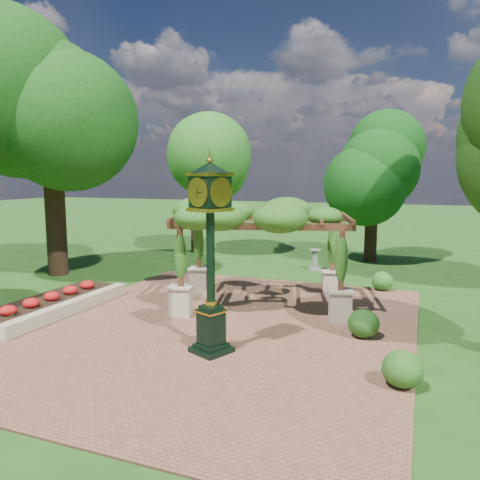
% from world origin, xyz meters
% --- Properties ---
extents(ground, '(120.00, 120.00, 0.00)m').
position_xyz_m(ground, '(0.00, 0.00, 0.00)').
color(ground, '#1E4714').
rests_on(ground, ground).
extents(brick_plaza, '(10.00, 12.00, 0.04)m').
position_xyz_m(brick_plaza, '(0.00, 1.00, 0.02)').
color(brick_plaza, brown).
rests_on(brick_plaza, ground).
extents(border_wall, '(0.35, 5.00, 0.40)m').
position_xyz_m(border_wall, '(-4.60, 0.50, 0.20)').
color(border_wall, '#C6B793').
rests_on(border_wall, ground).
extents(flower_bed, '(1.50, 5.00, 0.36)m').
position_xyz_m(flower_bed, '(-5.50, 0.50, 0.18)').
color(flower_bed, red).
rests_on(flower_bed, ground).
extents(pedestal_clock, '(1.15, 1.15, 4.43)m').
position_xyz_m(pedestal_clock, '(0.57, -0.79, 2.65)').
color(pedestal_clock, black).
rests_on(pedestal_clock, brick_plaza).
extents(pergola, '(5.97, 4.57, 3.33)m').
position_xyz_m(pergola, '(0.37, 3.45, 2.74)').
color(pergola, beige).
rests_on(pergola, brick_plaza).
extents(sundial, '(0.64, 0.64, 0.90)m').
position_xyz_m(sundial, '(0.71, 9.64, 0.40)').
color(sundial, gray).
rests_on(sundial, ground).
extents(shrub_front, '(1.05, 1.05, 0.71)m').
position_xyz_m(shrub_front, '(4.76, -1.08, 0.40)').
color(shrub_front, '#265618').
rests_on(shrub_front, brick_plaza).
extents(shrub_mid, '(1.01, 1.01, 0.71)m').
position_xyz_m(shrub_mid, '(3.72, 1.51, 0.39)').
color(shrub_mid, '#1E4814').
rests_on(shrub_mid, brick_plaza).
extents(shrub_back, '(0.93, 0.93, 0.67)m').
position_xyz_m(shrub_back, '(3.76, 6.76, 0.37)').
color(shrub_back, '#266B1F').
rests_on(shrub_back, brick_plaza).
extents(tree_west_near, '(5.63, 5.63, 10.57)m').
position_xyz_m(tree_west_near, '(-9.04, 4.85, 7.27)').
color(tree_west_near, '#331F14').
rests_on(tree_west_near, ground).
extents(tree_west_far, '(3.85, 3.85, 7.17)m').
position_xyz_m(tree_west_far, '(-6.25, 12.12, 4.92)').
color(tree_west_far, black).
rests_on(tree_west_far, ground).
extents(tree_north, '(3.43, 3.43, 6.65)m').
position_xyz_m(tree_north, '(2.73, 12.68, 4.55)').
color(tree_north, black).
rests_on(tree_north, ground).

